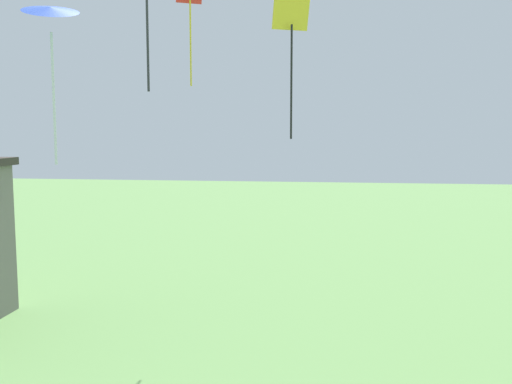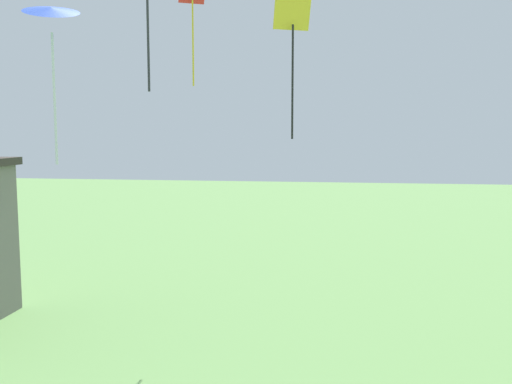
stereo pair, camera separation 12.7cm
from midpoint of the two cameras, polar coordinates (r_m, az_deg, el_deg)
name	(u,v)px [view 2 (the right image)]	position (r m, az deg, el deg)	size (l,w,h in m)	color
kite_yellow_diamond	(293,22)	(13.87, 3.99, 16.64)	(0.93, 0.66, 3.75)	yellow
kite_red_diamond	(192,0)	(18.02, -6.16, 18.52)	(0.86, 0.68, 3.51)	red
kite_blue_delta	(51,15)	(11.95, -19.50, 16.31)	(1.39, 1.37, 3.18)	blue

